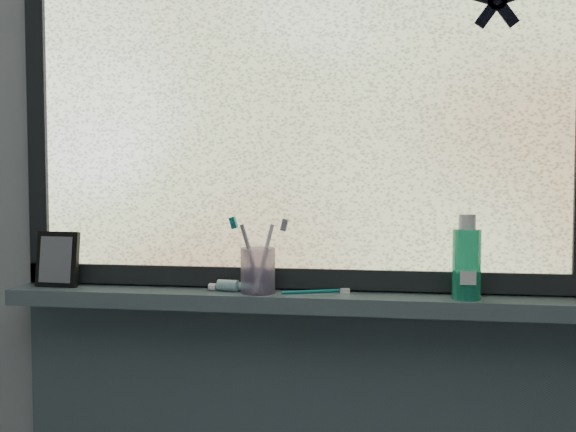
# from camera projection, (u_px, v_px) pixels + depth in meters

# --- Properties ---
(wall_back) EXTENTS (3.00, 0.01, 2.50)m
(wall_back) POSITION_uv_depth(u_px,v_px,m) (329.00, 199.00, 1.63)
(wall_back) COLOR #9EA3A8
(wall_back) RESTS_ON ground
(windowsill) EXTENTS (1.62, 0.14, 0.04)m
(windowsill) POSITION_uv_depth(u_px,v_px,m) (325.00, 302.00, 1.57)
(windowsill) COLOR #495A61
(windowsill) RESTS_ON wall_back
(window_pane) EXTENTS (1.50, 0.01, 1.00)m
(window_pane) POSITION_uv_depth(u_px,v_px,m) (328.00, 87.00, 1.59)
(window_pane) COLOR silver
(window_pane) RESTS_ON wall_back
(frame_bottom) EXTENTS (1.60, 0.03, 0.05)m
(frame_bottom) POSITION_uv_depth(u_px,v_px,m) (327.00, 279.00, 1.62)
(frame_bottom) COLOR black
(frame_bottom) RESTS_ON windowsill
(frame_left) EXTENTS (0.05, 0.03, 1.10)m
(frame_left) POSITION_uv_depth(u_px,v_px,m) (38.00, 93.00, 1.71)
(frame_left) COLOR black
(frame_left) RESTS_ON wall_back
(starfish_sticker) EXTENTS (0.15, 0.02, 0.15)m
(starfish_sticker) POSITION_uv_depth(u_px,v_px,m) (497.00, 1.00, 1.51)
(starfish_sticker) COLOR black
(starfish_sticker) RESTS_ON window_pane
(vanity_mirror) EXTENTS (0.12, 0.06, 0.14)m
(vanity_mirror) POSITION_uv_depth(u_px,v_px,m) (58.00, 259.00, 1.67)
(vanity_mirror) COLOR black
(vanity_mirror) RESTS_ON windowsill
(toothpaste_tube) EXTENTS (0.17, 0.07, 0.03)m
(toothpaste_tube) POSITION_uv_depth(u_px,v_px,m) (235.00, 286.00, 1.60)
(toothpaste_tube) COLOR white
(toothpaste_tube) RESTS_ON windowsill
(toothbrush_cup) EXTENTS (0.09, 0.09, 0.11)m
(toothbrush_cup) POSITION_uv_depth(u_px,v_px,m) (258.00, 271.00, 1.58)
(toothbrush_cup) COLOR #A190BE
(toothbrush_cup) RESTS_ON windowsill
(toothbrush_lying) EXTENTS (0.18, 0.08, 0.01)m
(toothbrush_lying) POSITION_uv_depth(u_px,v_px,m) (311.00, 291.00, 1.58)
(toothbrush_lying) COLOR #0D7B7C
(toothbrush_lying) RESTS_ON windowsill
(mouthwash_bottle) EXTENTS (0.08, 0.08, 0.16)m
(mouthwash_bottle) POSITION_uv_depth(u_px,v_px,m) (467.00, 257.00, 1.49)
(mouthwash_bottle) COLOR #20A57D
(mouthwash_bottle) RESTS_ON windowsill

